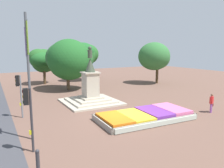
% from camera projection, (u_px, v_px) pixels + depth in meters
% --- Properties ---
extents(ground_plane, '(78.04, 78.04, 0.00)m').
position_uv_depth(ground_plane, '(120.00, 119.00, 16.21)').
color(ground_plane, brown).
extents(flower_planter, '(7.26, 3.81, 0.61)m').
position_uv_depth(flower_planter, '(146.00, 116.00, 16.15)').
color(flower_planter, '#38281C').
rests_on(flower_planter, ground_plane).
extents(statue_monument, '(5.12, 5.12, 5.41)m').
position_uv_depth(statue_monument, '(91.00, 92.00, 21.05)').
color(statue_monument, '#B3A995').
rests_on(statue_monument, ground_plane).
extents(traffic_light_near_crossing, '(0.41, 0.30, 3.29)m').
position_uv_depth(traffic_light_near_crossing, '(28.00, 109.00, 10.67)').
color(traffic_light_near_crossing, '#2D2D33').
rests_on(traffic_light_near_crossing, ground_plane).
extents(traffic_light_mid_block, '(0.42, 0.31, 3.25)m').
position_uv_depth(traffic_light_mid_block, '(19.00, 89.00, 16.18)').
color(traffic_light_mid_block, slate).
rests_on(traffic_light_mid_block, ground_plane).
extents(banner_pole, '(0.14, 1.21, 7.09)m').
position_uv_depth(banner_pole, '(29.00, 71.00, 12.00)').
color(banner_pole, '#4C5156').
rests_on(banner_pole, ground_plane).
extents(pedestrian_with_handbag, '(0.70, 0.38, 1.57)m').
position_uv_depth(pedestrian_with_handbag, '(212.00, 102.00, 17.75)').
color(pedestrian_with_handbag, '#8C4C99').
rests_on(pedestrian_with_handbag, ground_plane).
extents(kerb_bollard_mid_a, '(0.18, 0.18, 1.03)m').
position_uv_depth(kerb_bollard_mid_a, '(38.00, 160.00, 9.14)').
color(kerb_bollard_mid_a, '#2D2D33').
rests_on(kerb_bollard_mid_a, ground_plane).
extents(park_tree_far_left, '(5.82, 6.16, 6.38)m').
position_uv_depth(park_tree_far_left, '(69.00, 59.00, 27.29)').
color(park_tree_far_left, brown).
rests_on(park_tree_far_left, ground_plane).
extents(park_tree_behind_statue, '(5.00, 4.15, 6.16)m').
position_uv_depth(park_tree_behind_statue, '(84.00, 54.00, 34.87)').
color(park_tree_behind_statue, brown).
rests_on(park_tree_behind_statue, ground_plane).
extents(park_tree_far_right, '(4.84, 4.83, 6.14)m').
position_uv_depth(park_tree_far_right, '(155.00, 57.00, 32.38)').
color(park_tree_far_right, '#4C3823').
rests_on(park_tree_far_right, ground_plane).
extents(park_tree_street_side, '(4.17, 4.41, 5.17)m').
position_uv_depth(park_tree_street_side, '(42.00, 60.00, 31.85)').
color(park_tree_street_side, '#4C3823').
rests_on(park_tree_street_side, ground_plane).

